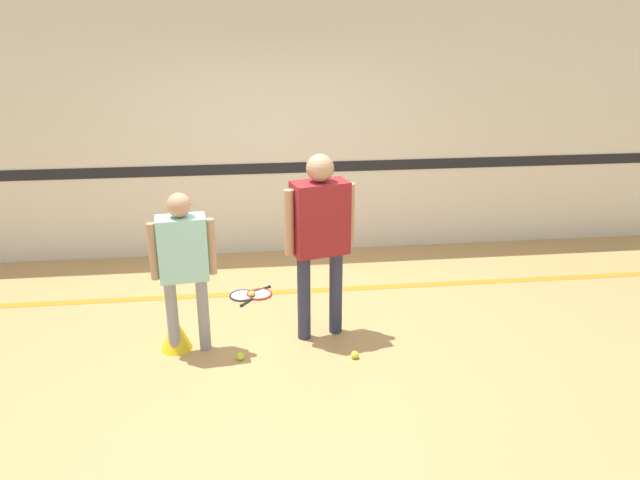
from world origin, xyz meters
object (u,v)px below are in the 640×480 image
object	(u,v)px
tennis_ball_by_spare_racket	(252,294)
person_student_left	(183,257)
racket_second_spare	(244,295)
tennis_ball_stray_left	(240,356)
person_instructor	(320,227)
tennis_ball_near_instructor	(355,355)
racket_spare_on_floor	(258,295)
training_cone	(176,332)

from	to	relation	value
tennis_ball_by_spare_racket	person_student_left	bearing A→B (deg)	-118.35
racket_second_spare	tennis_ball_stray_left	size ratio (longest dim) A/B	7.33
person_instructor	tennis_ball_stray_left	xyz separation A→B (m)	(-0.71, -0.35, -0.99)
person_instructor	tennis_ball_near_instructor	world-z (taller)	person_instructor
racket_spare_on_floor	racket_second_spare	bearing A→B (deg)	-60.18
person_student_left	training_cone	world-z (taller)	person_student_left
tennis_ball_near_instructor	training_cone	size ratio (longest dim) A/B	0.21
person_instructor	racket_spare_on_floor	xyz separation A→B (m)	(-0.53, 0.87, -1.01)
racket_spare_on_floor	tennis_ball_by_spare_racket	world-z (taller)	tennis_ball_by_spare_racket
tennis_ball_by_spare_racket	training_cone	distance (m)	1.16
racket_spare_on_floor	tennis_ball_by_spare_racket	distance (m)	0.07
person_instructor	tennis_ball_near_instructor	distance (m)	1.11
tennis_ball_stray_left	training_cone	size ratio (longest dim) A/B	0.21
racket_spare_on_floor	tennis_ball_near_instructor	distance (m)	1.52
racket_second_spare	training_cone	size ratio (longest dim) A/B	1.54
racket_spare_on_floor	tennis_ball_stray_left	size ratio (longest dim) A/B	6.74
person_student_left	racket_spare_on_floor	bearing A→B (deg)	52.34
racket_second_spare	tennis_ball_by_spare_racket	distance (m)	0.09
person_instructor	tennis_ball_stray_left	bearing A→B (deg)	-168.02
racket_second_spare	tennis_ball_near_instructor	xyz separation A→B (m)	(0.92, -1.32, 0.02)
person_instructor	tennis_ball_by_spare_racket	world-z (taller)	person_instructor
person_student_left	tennis_ball_near_instructor	bearing A→B (deg)	-19.05
racket_second_spare	racket_spare_on_floor	bearing A→B (deg)	-39.77
tennis_ball_near_instructor	person_student_left	bearing A→B (deg)	167.89
racket_spare_on_floor	training_cone	bearing A→B (deg)	0.16
tennis_ball_near_instructor	training_cone	world-z (taller)	training_cone
racket_spare_on_floor	training_cone	distance (m)	1.22
person_student_left	tennis_ball_by_spare_racket	distance (m)	1.40
racket_spare_on_floor	tennis_ball_by_spare_racket	size ratio (longest dim) A/B	6.74
person_student_left	tennis_ball_by_spare_racket	bearing A→B (deg)	54.71
racket_second_spare	tennis_ball_stray_left	distance (m)	1.24
tennis_ball_stray_left	training_cone	distance (m)	0.61
person_student_left	racket_spare_on_floor	size ratio (longest dim) A/B	3.15
racket_spare_on_floor	tennis_ball_near_instructor	xyz separation A→B (m)	(0.78, -1.31, 0.02)
person_instructor	tennis_ball_near_instructor	xyz separation A→B (m)	(0.24, -0.44, -0.99)
tennis_ball_near_instructor	tennis_ball_by_spare_racket	world-z (taller)	same
racket_second_spare	training_cone	distance (m)	1.16
racket_second_spare	training_cone	bearing A→B (deg)	-153.19
person_student_left	person_instructor	bearing A→B (deg)	0.29
person_instructor	tennis_ball_near_instructor	size ratio (longest dim) A/B	24.97
training_cone	racket_second_spare	bearing A→B (deg)	59.56
tennis_ball_near_instructor	racket_spare_on_floor	bearing A→B (deg)	120.67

